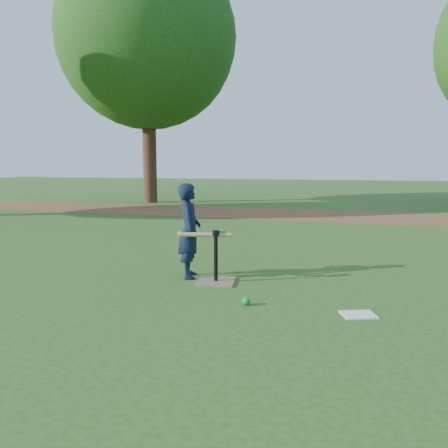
% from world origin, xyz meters
% --- Properties ---
extents(ground, '(80.00, 80.00, 0.00)m').
position_xyz_m(ground, '(0.00, 0.00, 0.00)').
color(ground, '#285116').
rests_on(ground, ground).
extents(dirt_strip, '(24.00, 3.00, 0.01)m').
position_xyz_m(dirt_strip, '(0.00, 7.50, 0.01)').
color(dirt_strip, brown).
rests_on(dirt_strip, ground).
extents(child, '(0.40, 0.49, 1.14)m').
position_xyz_m(child, '(-0.25, 0.16, 0.57)').
color(child, black).
rests_on(child, ground).
extents(wiffle_ball_ground, '(0.08, 0.08, 0.08)m').
position_xyz_m(wiffle_ball_ground, '(0.69, -0.67, 0.04)').
color(wiffle_ball_ground, '#0D9435').
rests_on(wiffle_ball_ground, ground).
extents(clipboard, '(0.37, 0.33, 0.01)m').
position_xyz_m(clipboard, '(1.74, -0.63, 0.01)').
color(clipboard, white).
rests_on(clipboard, ground).
extents(batting_tee, '(0.50, 0.50, 0.61)m').
position_xyz_m(batting_tee, '(0.13, 0.03, 0.11)').
color(batting_tee, '#776C4B').
rests_on(batting_tee, ground).
extents(swing_action, '(0.63, 0.23, 0.09)m').
position_xyz_m(swing_action, '(0.02, 0.02, 0.57)').
color(swing_action, tan).
rests_on(swing_action, ground).
extents(tree_left, '(6.40, 6.40, 9.08)m').
position_xyz_m(tree_left, '(-6.00, 10.00, 5.87)').
color(tree_left, '#382316').
rests_on(tree_left, ground).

